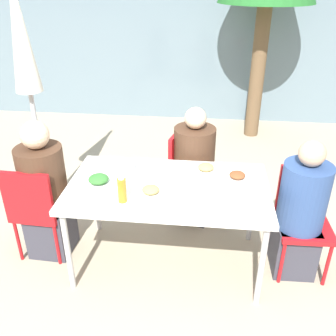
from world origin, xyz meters
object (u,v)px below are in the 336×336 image
at_px(chair_far, 187,168).
at_px(drinking_cup, 130,165).
at_px(chair_right, 303,213).
at_px(closed_umbrella, 23,54).
at_px(person_far, 194,169).
at_px(bottle, 122,190).
at_px(chair_left, 37,206).
at_px(salad_bowl, 171,175).
at_px(person_right, 300,214).
at_px(person_left, 46,195).

relative_size(chair_far, drinking_cup, 9.65).
relative_size(chair_right, closed_umbrella, 0.38).
distance_m(person_far, bottle, 1.09).
relative_size(chair_left, salad_bowl, 5.66).
distance_m(chair_left, person_right, 2.07).
distance_m(person_left, closed_umbrella, 1.25).
xyz_separation_m(chair_left, drinking_cup, (0.73, 0.26, 0.29)).
xyz_separation_m(person_right, closed_umbrella, (-2.36, 0.73, 1.00)).
height_order(chair_left, person_right, person_right).
distance_m(chair_right, person_right, 0.10).
bearing_deg(drinking_cup, person_left, -165.30).
height_order(closed_umbrella, salad_bowl, closed_umbrella).
relative_size(person_right, closed_umbrella, 0.51).
distance_m(closed_umbrella, salad_bowl, 1.68).
height_order(chair_far, person_far, person_far).
bearing_deg(person_far, salad_bowl, -2.30).
height_order(chair_left, drinking_cup, chair_left).
bearing_deg(closed_umbrella, person_far, -2.59).
bearing_deg(closed_umbrella, bottle, -43.65).
relative_size(chair_right, drinking_cup, 9.65).
height_order(bottle, drinking_cup, bottle).
distance_m(chair_far, closed_umbrella, 1.78).
relative_size(person_right, salad_bowl, 7.57).
height_order(person_left, bottle, person_left).
height_order(person_left, closed_umbrella, closed_umbrella).
bearing_deg(chair_far, person_right, 65.12).
height_order(chair_left, salad_bowl, chair_left).
bearing_deg(salad_bowl, drinking_cup, 163.86).
bearing_deg(person_far, person_left, -47.72).
height_order(drinking_cup, salad_bowl, drinking_cup).
height_order(person_far, drinking_cup, person_far).
height_order(person_left, person_right, person_left).
bearing_deg(person_right, bottle, 10.52).
relative_size(person_right, drinking_cup, 12.90).
relative_size(person_left, bottle, 6.00).
height_order(chair_right, chair_far, same).
distance_m(bottle, drinking_cup, 0.48).
relative_size(chair_left, chair_right, 1.00).
distance_m(chair_far, bottle, 1.13).
relative_size(chair_far, closed_umbrella, 0.38).
bearing_deg(closed_umbrella, person_right, -17.12).
distance_m(person_left, bottle, 0.82).
bearing_deg(chair_far, drinking_cup, -25.43).
relative_size(person_right, bottle, 5.73).
xyz_separation_m(chair_far, drinking_cup, (-0.43, -0.53, 0.29)).
distance_m(person_right, salad_bowl, 1.03).
relative_size(chair_left, person_left, 0.71).
xyz_separation_m(chair_right, person_far, (-0.89, 0.58, 0.02)).
relative_size(chair_right, chair_far, 1.00).
bearing_deg(bottle, chair_right, 14.98).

